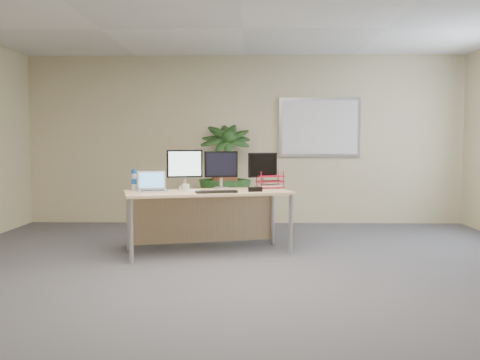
{
  "coord_description": "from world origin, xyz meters",
  "views": [
    {
      "loc": [
        0.11,
        -4.64,
        1.3
      ],
      "look_at": [
        0.0,
        0.35,
        0.96
      ],
      "focal_mm": 40.0,
      "sensor_mm": 36.0,
      "label": 1
    }
  ],
  "objects_px": {
    "floor_plant": "(225,178)",
    "monitor_right": "(221,167)",
    "monitor_left": "(185,167)",
    "laptop": "(152,186)",
    "desk": "(206,203)"
  },
  "relations": [
    {
      "from": "floor_plant",
      "to": "monitor_right",
      "type": "xyz_separation_m",
      "value": [
        0.04,
        -1.71,
        0.25
      ]
    },
    {
      "from": "monitor_right",
      "to": "floor_plant",
      "type": "bearing_deg",
      "value": 91.37
    },
    {
      "from": "laptop",
      "to": "floor_plant",
      "type": "bearing_deg",
      "value": 70.8
    },
    {
      "from": "monitor_left",
      "to": "floor_plant",
      "type": "bearing_deg",
      "value": 77.9
    },
    {
      "from": "laptop",
      "to": "monitor_right",
      "type": "bearing_deg",
      "value": 28.12
    },
    {
      "from": "floor_plant",
      "to": "monitor_left",
      "type": "xyz_separation_m",
      "value": [
        -0.4,
        -1.85,
        0.26
      ]
    },
    {
      "from": "floor_plant",
      "to": "monitor_right",
      "type": "relative_size",
      "value": 3.25
    },
    {
      "from": "desk",
      "to": "laptop",
      "type": "bearing_deg",
      "value": -164.58
    },
    {
      "from": "floor_plant",
      "to": "monitor_right",
      "type": "distance_m",
      "value": 1.73
    },
    {
      "from": "floor_plant",
      "to": "monitor_left",
      "type": "distance_m",
      "value": 1.91
    },
    {
      "from": "desk",
      "to": "monitor_left",
      "type": "distance_m",
      "value": 0.52
    },
    {
      "from": "desk",
      "to": "monitor_right",
      "type": "height_order",
      "value": "monitor_right"
    },
    {
      "from": "desk",
      "to": "laptop",
      "type": "relative_size",
      "value": 5.3
    },
    {
      "from": "monitor_left",
      "to": "laptop",
      "type": "height_order",
      "value": "monitor_left"
    },
    {
      "from": "monitor_left",
      "to": "laptop",
      "type": "xyz_separation_m",
      "value": [
        -0.34,
        -0.28,
        -0.22
      ]
    }
  ]
}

